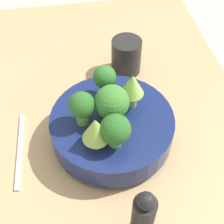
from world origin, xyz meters
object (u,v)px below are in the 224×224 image
object	(u,v)px
fork	(20,150)
pepper_mill	(143,217)
bowl	(112,127)
cup	(126,56)

from	to	relation	value
fork	pepper_mill	bearing A→B (deg)	45.85
bowl	cup	bearing A→B (deg)	161.53
bowl	pepper_mill	distance (m)	0.22
fork	bowl	bearing A→B (deg)	90.30
bowl	fork	distance (m)	0.21
bowl	pepper_mill	bearing A→B (deg)	4.52
bowl	fork	xyz separation A→B (m)	(0.00, -0.21, -0.04)
cup	fork	world-z (taller)	cup
cup	fork	distance (m)	0.37
bowl	pepper_mill	size ratio (longest dim) A/B	1.82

